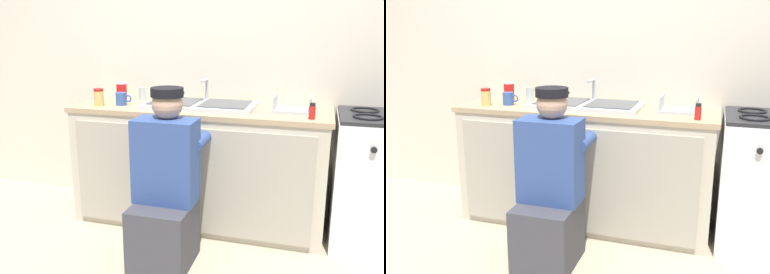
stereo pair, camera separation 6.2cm
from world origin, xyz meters
TOP-DOWN VIEW (x-y plane):
  - ground_plane at (0.00, 0.00)m, footprint 12.00×12.00m
  - back_wall at (0.00, 0.65)m, footprint 6.00×0.10m
  - counter_cabinet at (0.00, 0.29)m, footprint 1.84×0.62m
  - countertop at (0.00, 0.30)m, footprint 1.88×0.62m
  - sink_double_basin at (0.00, 0.30)m, footprint 0.80×0.44m
  - stove_range at (1.28, 0.30)m, footprint 0.64×0.62m
  - plumber_person at (-0.04, -0.35)m, footprint 0.42×0.61m
  - soda_cup_red at (-0.65, 0.34)m, footprint 0.08×0.08m
  - dish_rack_tray at (0.66, 0.31)m, footprint 0.28×0.22m
  - condiment_jar at (-0.73, 0.13)m, footprint 0.07×0.07m
  - water_glass at (-0.53, 0.47)m, footprint 0.06×0.06m
  - coffee_mug at (-0.58, 0.20)m, footprint 0.13×0.08m
  - spice_bottle_red at (0.80, 0.10)m, footprint 0.04×0.04m

SIDE VIEW (x-z plane):
  - ground_plane at x=0.00m, z-range 0.00..0.00m
  - counter_cabinet at x=0.00m, z-range 0.00..0.85m
  - stove_range at x=1.28m, z-range 0.00..0.91m
  - plumber_person at x=-0.04m, z-range -0.09..1.01m
  - countertop at x=0.00m, z-range 0.85..0.89m
  - sink_double_basin at x=0.00m, z-range 0.81..1.00m
  - dish_rack_tray at x=0.66m, z-range 0.86..0.97m
  - coffee_mug at x=-0.58m, z-range 0.89..0.98m
  - water_glass at x=-0.53m, z-range 0.89..0.99m
  - spice_bottle_red at x=0.80m, z-range 0.88..0.99m
  - condiment_jar at x=-0.73m, z-range 0.89..1.01m
  - soda_cup_red at x=-0.65m, z-range 0.89..1.04m
  - back_wall at x=0.00m, z-range 0.00..2.50m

